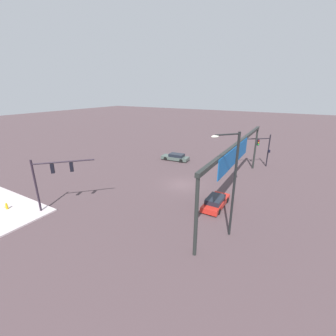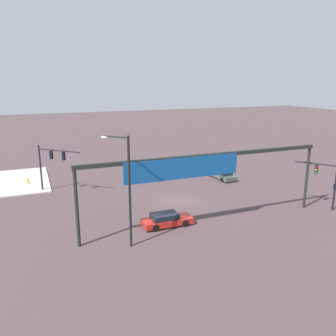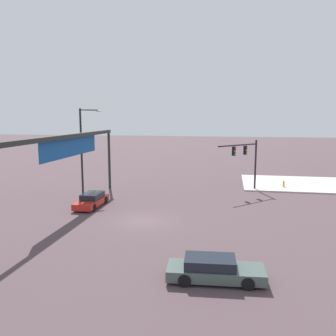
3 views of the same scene
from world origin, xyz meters
name	(u,v)px [view 1 (image 1 of 3)]	position (x,y,z in m)	size (l,w,h in m)	color
ground_plane	(183,185)	(0.00, 0.00, 0.00)	(230.08, 230.08, 0.00)	#4B3A3E
traffic_signal_near_corner	(264,146)	(-13.22, 7.81, 3.37)	(2.62, 3.63, 5.27)	black
traffic_signal_opposite_side	(51,174)	(12.49, -8.42, 3.96)	(4.32, 4.16, 5.61)	black
streetlamp_curved_arm	(232,180)	(7.87, 8.19, 5.15)	(1.91, 1.79, 8.98)	black
overhead_sign_gantry	(238,151)	(0.72, 6.84, 5.65)	(23.53, 0.43, 6.69)	#222524
sedan_car_approaching	(216,202)	(3.56, 5.71, 0.57)	(4.62, 1.86, 1.21)	red
sedan_car_waiting_far	(176,157)	(-9.22, -6.03, 0.58)	(2.13, 4.99, 1.21)	#44534D
fire_hydrant_on_curb	(7,206)	(15.22, -12.85, 0.49)	(0.33, 0.22, 0.71)	gold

